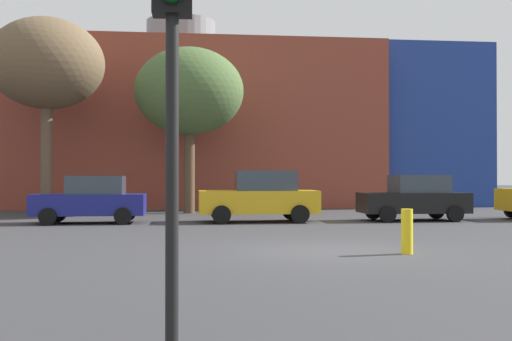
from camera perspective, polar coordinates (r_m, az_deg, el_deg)
The scene contains 9 objects.
ground_plane at distance 13.67m, azimuth 6.42°, elevation -7.34°, with size 200.00×200.00×0.00m, color #38383A.
building_backdrop at distance 36.49m, azimuth -6.94°, elevation 3.82°, with size 33.41×11.71×10.69m.
parked_car_1 at distance 22.17m, azimuth -14.95°, elevation -2.61°, with size 3.80×1.87×1.65m.
parked_car_2 at distance 22.07m, azimuth 0.36°, elevation -2.41°, with size 4.21×2.06×1.82m.
parked_car_3 at distance 23.44m, azimuth 14.40°, elevation -2.47°, with size 3.86×1.90×1.67m.
traffic_light_near_left at distance 5.76m, azimuth -7.74°, elevation 12.57°, with size 0.36×0.36×3.97m.
bare_tree_0 at distance 28.25m, azimuth -18.73°, elevation 9.24°, with size 4.87×4.87×8.41m.
bare_tree_1 at distance 27.82m, azimuth -6.17°, elevation 7.21°, with size 4.84×4.84×7.35m.
bollard_yellow_0 at distance 13.31m, azimuth 13.75°, elevation -5.48°, with size 0.24×0.24×0.94m, color yellow.
Camera 1 is at (-3.00, -13.24, 1.61)m, focal length 43.39 mm.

